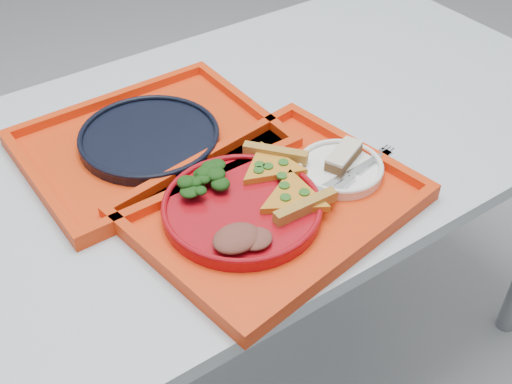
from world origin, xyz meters
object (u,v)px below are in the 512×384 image
Objects in this scene: tray_main at (273,207)px; dinner_plate at (242,210)px; dessert_bar at (344,156)px; navy_plate at (149,139)px; tray_far at (150,145)px.

tray_main is 1.73× the size of dinner_plate.
dessert_bar is (0.22, -0.00, 0.02)m from dinner_plate.
tray_main is 0.29m from navy_plate.
tray_far is at bearing 109.81° from dessert_bar.
dinner_plate is at bearing 160.87° from tray_main.
dessert_bar is (0.25, -0.26, 0.02)m from navy_plate.
navy_plate is 0.36m from dessert_bar.
tray_main is at bearing -73.03° from tray_far.
tray_main is at bearing -10.30° from dinner_plate.
tray_far is 0.26m from dinner_plate.
tray_main is 0.29m from tray_far.
tray_main is 1.73× the size of navy_plate.
dinner_plate is at bearing -83.81° from tray_far.
navy_plate is (-0.09, 0.27, 0.01)m from tray_main.
dessert_bar is (0.25, -0.26, 0.03)m from tray_far.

